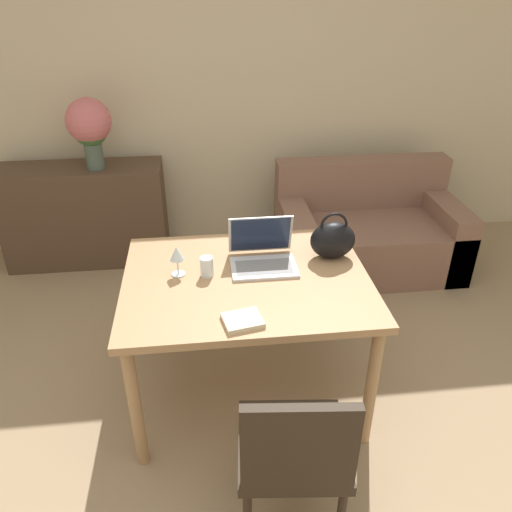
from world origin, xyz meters
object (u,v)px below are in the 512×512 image
object	(u,v)px
laptop	(262,252)
drinking_glass	(207,267)
handbag	(333,240)
chair	(294,450)
wine_glass	(177,255)
flower_vase	(89,126)
couch	(367,233)

from	to	relation	value
laptop	drinking_glass	distance (m)	0.31
handbag	chair	bearing A→B (deg)	-110.71
handbag	wine_glass	bearing A→B (deg)	-173.95
wine_glass	flower_vase	xyz separation A→B (m)	(-0.64, 1.54, 0.26)
laptop	flower_vase	size ratio (longest dim) A/B	0.65
couch	wine_glass	world-z (taller)	wine_glass
laptop	drinking_glass	size ratio (longest dim) A/B	3.27
laptop	handbag	bearing A→B (deg)	2.01
flower_vase	handbag	bearing A→B (deg)	-44.75
couch	flower_vase	size ratio (longest dim) A/B	2.66
laptop	chair	bearing A→B (deg)	-89.90
chair	flower_vase	xyz separation A→B (m)	(-1.09, 2.46, 0.65)
couch	drinking_glass	bearing A→B (deg)	-135.53
laptop	wine_glass	size ratio (longest dim) A/B	2.12
wine_glass	handbag	distance (m)	0.83
handbag	flower_vase	distance (m)	2.08
couch	drinking_glass	distance (m)	1.90
drinking_glass	handbag	size ratio (longest dim) A/B	0.40
drinking_glass	handbag	xyz separation A→B (m)	(0.68, 0.11, 0.05)
chair	laptop	bearing A→B (deg)	95.76
handbag	flower_vase	xyz separation A→B (m)	(-1.47, 1.46, 0.27)
chair	handbag	bearing A→B (deg)	74.95
couch	laptop	distance (m)	1.64
wine_glass	handbag	size ratio (longest dim) A/B	0.62
couch	wine_glass	xyz separation A→B (m)	(-1.45, -1.25, 0.60)
wine_glass	drinking_glass	bearing A→B (deg)	-10.47
drinking_glass	flower_vase	xyz separation A→B (m)	(-0.79, 1.57, 0.32)
handbag	flower_vase	bearing A→B (deg)	135.25
couch	chair	bearing A→B (deg)	-114.83
chair	drinking_glass	bearing A→B (deg)	114.18
couch	wine_glass	distance (m)	2.00
chair	flower_vase	distance (m)	2.77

